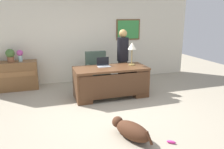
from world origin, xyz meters
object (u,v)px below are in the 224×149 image
vase_with_flowers (20,54)px  credenza (12,76)px  desk (111,81)px  dog_toy_bone (171,142)px  person_standing (123,59)px  dog_lying (131,130)px  laptop (103,64)px  armchair (97,71)px  desk_lamp (132,47)px  potted_plant (10,55)px

vase_with_flowers → credenza: bearing=-179.7°
desk → dog_toy_bone: size_ratio=12.30×
credenza → vase_with_flowers: 0.65m
credenza → person_standing: (3.01, -0.78, 0.46)m
person_standing → dog_lying: 2.82m
dog_lying → laptop: size_ratio=2.51×
armchair → desk_lamp: 1.35m
credenza → potted_plant: (0.03, 0.00, 0.60)m
credenza → potted_plant: potted_plant is taller
person_standing → dog_lying: size_ratio=2.08×
armchair → dog_toy_bone: (0.42, -3.27, -0.44)m
desk → armchair: bearing=97.9°
desk_lamp → vase_with_flowers: 3.09m
armchair → dog_toy_bone: bearing=-82.7°
desk_lamp → dog_toy_bone: desk_lamp is taller
dog_toy_bone → desk_lamp: bearing=82.8°
laptop → desk_lamp: desk_lamp is taller
potted_plant → desk_lamp: bearing=-23.1°
dog_lying → armchair: bearing=86.9°
desk → armchair: size_ratio=1.78×
dog_lying → desk_lamp: size_ratio=1.35×
desk → person_standing: (0.54, 0.61, 0.44)m
laptop → potted_plant: size_ratio=0.89×
dog_lying → vase_with_flowers: bearing=119.4°
potted_plant → armchair: bearing=-11.4°
person_standing → potted_plant: person_standing is taller
armchair → dog_toy_bone: size_ratio=6.90×
armchair → potted_plant: bearing=168.6°
credenza → vase_with_flowers: bearing=0.3°
vase_with_flowers → potted_plant: potted_plant is taller
dog_lying → laptop: laptop is taller
vase_with_flowers → potted_plant: bearing=180.0°
credenza → dog_toy_bone: 4.66m
armchair → laptop: size_ratio=3.21×
armchair → person_standing: bearing=-25.1°
desk_lamp → vase_with_flowers: (-2.79, 1.29, -0.25)m
desk → desk_lamp: bearing=9.0°
armchair → dog_lying: armchair is taller
desk → dog_toy_bone: desk is taller
person_standing → armchair: bearing=154.9°
credenza → laptop: laptop is taller
credenza → desk_lamp: size_ratio=2.33×
armchair → laptop: 0.81m
credenza → armchair: (2.34, -0.47, 0.07)m
credenza → person_standing: person_standing is taller
laptop → desk_lamp: bearing=-7.7°
credenza → laptop: (2.33, -1.19, 0.43)m
dog_lying → potted_plant: 4.10m
person_standing → vase_with_flowers: (-2.73, 0.78, 0.13)m
credenza → dog_toy_bone: credenza is taller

